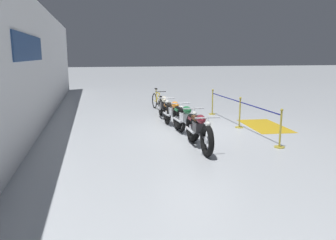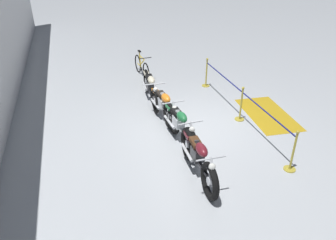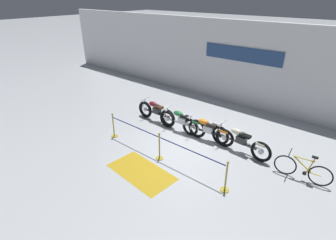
{
  "view_description": "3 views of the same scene",
  "coord_description": "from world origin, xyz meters",
  "px_view_note": "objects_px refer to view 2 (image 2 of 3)",
  "views": [
    {
      "loc": [
        -10.1,
        3.3,
        2.43
      ],
      "look_at": [
        -0.18,
        1.05,
        0.4
      ],
      "focal_mm": 35.0,
      "sensor_mm": 36.0,
      "label": 1
    },
    {
      "loc": [
        -7.56,
        2.97,
        4.72
      ],
      "look_at": [
        -0.75,
        0.95,
        0.75
      ],
      "focal_mm": 35.0,
      "sensor_mm": 36.0,
      "label": 2
    },
    {
      "loc": [
        5.23,
        -7.3,
        5.4
      ],
      "look_at": [
        -0.99,
        0.15,
        0.63
      ],
      "focal_mm": 28.0,
      "sensor_mm": 36.0,
      "label": 3
    }
  ],
  "objects_px": {
    "motorcycle_orange_2": "(164,106)",
    "motorcycle_cream_3": "(151,87)",
    "stanchion_mid_left": "(241,109)",
    "floor_banner": "(268,114)",
    "motorcycle_green_1": "(179,125)",
    "stanchion_far_left": "(261,116)",
    "bicycle": "(142,67)",
    "motorcycle_maroon_0": "(198,158)",
    "stanchion_mid_right": "(206,77)"
  },
  "relations": [
    {
      "from": "motorcycle_orange_2",
      "to": "motorcycle_cream_3",
      "type": "relative_size",
      "value": 0.93
    },
    {
      "from": "stanchion_mid_left",
      "to": "floor_banner",
      "type": "xyz_separation_m",
      "value": [
        0.06,
        -0.98,
        -0.35
      ]
    },
    {
      "from": "motorcycle_green_1",
      "to": "stanchion_far_left",
      "type": "relative_size",
      "value": 0.44
    },
    {
      "from": "bicycle",
      "to": "stanchion_mid_left",
      "type": "bearing_deg",
      "value": -154.6
    },
    {
      "from": "motorcycle_maroon_0",
      "to": "floor_banner",
      "type": "relative_size",
      "value": 0.96
    },
    {
      "from": "motorcycle_orange_2",
      "to": "floor_banner",
      "type": "height_order",
      "value": "motorcycle_orange_2"
    },
    {
      "from": "motorcycle_maroon_0",
      "to": "stanchion_far_left",
      "type": "xyz_separation_m",
      "value": [
        1.05,
        -2.14,
        0.17
      ]
    },
    {
      "from": "motorcycle_green_1",
      "to": "stanchion_mid_right",
      "type": "relative_size",
      "value": 2.18
    },
    {
      "from": "stanchion_far_left",
      "to": "floor_banner",
      "type": "height_order",
      "value": "stanchion_far_left"
    },
    {
      "from": "motorcycle_green_1",
      "to": "bicycle",
      "type": "xyz_separation_m",
      "value": [
        4.83,
        -0.08,
        -0.11
      ]
    },
    {
      "from": "motorcycle_green_1",
      "to": "stanchion_mid_left",
      "type": "distance_m",
      "value": 2.18
    },
    {
      "from": "motorcycle_orange_2",
      "to": "stanchion_mid_right",
      "type": "xyz_separation_m",
      "value": [
        2.03,
        -2.16,
        -0.12
      ]
    },
    {
      "from": "motorcycle_orange_2",
      "to": "stanchion_mid_left",
      "type": "bearing_deg",
      "value": -105.51
    },
    {
      "from": "motorcycle_cream_3",
      "to": "bicycle",
      "type": "height_order",
      "value": "motorcycle_cream_3"
    },
    {
      "from": "stanchion_mid_left",
      "to": "motorcycle_cream_3",
      "type": "bearing_deg",
      "value": 48.23
    },
    {
      "from": "stanchion_far_left",
      "to": "stanchion_mid_right",
      "type": "xyz_separation_m",
      "value": [
        3.67,
        -0.0,
        -0.3
      ]
    },
    {
      "from": "motorcycle_maroon_0",
      "to": "bicycle",
      "type": "xyz_separation_m",
      "value": [
        6.33,
        -0.13,
        -0.11
      ]
    },
    {
      "from": "motorcycle_cream_3",
      "to": "stanchion_mid_left",
      "type": "bearing_deg",
      "value": -131.77
    },
    {
      "from": "motorcycle_cream_3",
      "to": "stanchion_far_left",
      "type": "bearing_deg",
      "value": -143.77
    },
    {
      "from": "motorcycle_cream_3",
      "to": "stanchion_far_left",
      "type": "xyz_separation_m",
      "value": [
        -3.02,
        -2.21,
        0.17
      ]
    },
    {
      "from": "motorcycle_cream_3",
      "to": "stanchion_mid_right",
      "type": "bearing_deg",
      "value": -73.67
    },
    {
      "from": "motorcycle_orange_2",
      "to": "motorcycle_maroon_0",
      "type": "bearing_deg",
      "value": -179.6
    },
    {
      "from": "stanchion_far_left",
      "to": "floor_banner",
      "type": "distance_m",
      "value": 1.61
    },
    {
      "from": "motorcycle_maroon_0",
      "to": "stanchion_mid_left",
      "type": "height_order",
      "value": "stanchion_mid_left"
    },
    {
      "from": "motorcycle_orange_2",
      "to": "bicycle",
      "type": "xyz_separation_m",
      "value": [
        3.63,
        -0.15,
        -0.1
      ]
    },
    {
      "from": "motorcycle_orange_2",
      "to": "bicycle",
      "type": "bearing_deg",
      "value": -2.41
    },
    {
      "from": "stanchion_mid_right",
      "to": "floor_banner",
      "type": "relative_size",
      "value": 0.45
    },
    {
      "from": "motorcycle_orange_2",
      "to": "stanchion_mid_left",
      "type": "distance_m",
      "value": 2.25
    },
    {
      "from": "motorcycle_green_1",
      "to": "motorcycle_cream_3",
      "type": "relative_size",
      "value": 0.94
    },
    {
      "from": "floor_banner",
      "to": "stanchion_mid_left",
      "type": "bearing_deg",
      "value": 98.12
    },
    {
      "from": "floor_banner",
      "to": "motorcycle_maroon_0",
      "type": "bearing_deg",
      "value": 129.39
    },
    {
      "from": "motorcycle_green_1",
      "to": "motorcycle_orange_2",
      "type": "bearing_deg",
      "value": 3.36
    },
    {
      "from": "motorcycle_cream_3",
      "to": "stanchion_mid_right",
      "type": "relative_size",
      "value": 2.32
    },
    {
      "from": "motorcycle_orange_2",
      "to": "stanchion_mid_right",
      "type": "height_order",
      "value": "stanchion_mid_right"
    },
    {
      "from": "motorcycle_orange_2",
      "to": "motorcycle_cream_3",
      "type": "bearing_deg",
      "value": 2.18
    },
    {
      "from": "bicycle",
      "to": "stanchion_mid_left",
      "type": "relative_size",
      "value": 1.63
    },
    {
      "from": "stanchion_mid_right",
      "to": "motorcycle_orange_2",
      "type": "bearing_deg",
      "value": 133.15
    },
    {
      "from": "stanchion_far_left",
      "to": "stanchion_mid_left",
      "type": "distance_m",
      "value": 1.09
    },
    {
      "from": "motorcycle_cream_3",
      "to": "stanchion_mid_right",
      "type": "xyz_separation_m",
      "value": [
        0.65,
        -2.21,
        -0.13
      ]
    },
    {
      "from": "stanchion_mid_left",
      "to": "motorcycle_maroon_0",
      "type": "bearing_deg",
      "value": 134.42
    },
    {
      "from": "motorcycle_maroon_0",
      "to": "stanchion_mid_right",
      "type": "bearing_deg",
      "value": -24.39
    },
    {
      "from": "stanchion_mid_left",
      "to": "floor_banner",
      "type": "bearing_deg",
      "value": -86.68
    },
    {
      "from": "motorcycle_cream_3",
      "to": "motorcycle_green_1",
      "type": "bearing_deg",
      "value": -177.27
    },
    {
      "from": "motorcycle_cream_3",
      "to": "bicycle",
      "type": "relative_size",
      "value": 1.43
    },
    {
      "from": "motorcycle_cream_3",
      "to": "floor_banner",
      "type": "bearing_deg",
      "value": -120.98
    },
    {
      "from": "motorcycle_cream_3",
      "to": "floor_banner",
      "type": "xyz_separation_m",
      "value": [
        -1.92,
        -3.2,
        -0.48
      ]
    },
    {
      "from": "bicycle",
      "to": "floor_banner",
      "type": "height_order",
      "value": "bicycle"
    },
    {
      "from": "motorcycle_maroon_0",
      "to": "stanchion_mid_left",
      "type": "distance_m",
      "value": 3.0
    },
    {
      "from": "stanchion_mid_left",
      "to": "floor_banner",
      "type": "height_order",
      "value": "stanchion_mid_left"
    },
    {
      "from": "motorcycle_maroon_0",
      "to": "floor_banner",
      "type": "xyz_separation_m",
      "value": [
        2.16,
        -3.13,
        -0.48
      ]
    }
  ]
}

